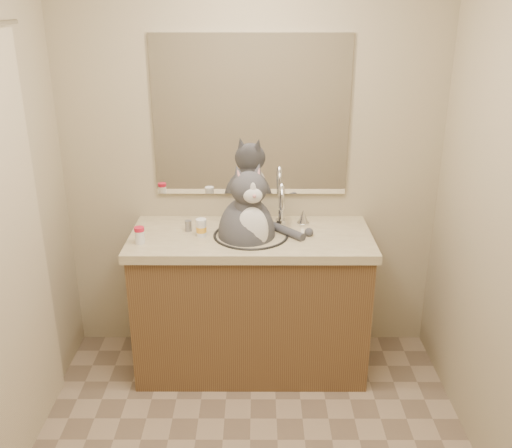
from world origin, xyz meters
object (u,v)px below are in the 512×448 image
Objects in this scene: pill_bottle_orange at (201,228)px; grey_canister at (188,226)px; pill_bottle_redcap at (140,235)px; cat at (248,229)px.

pill_bottle_orange reaches higher than grey_canister.
pill_bottle_redcap is at bearing -143.41° from grey_canister.
cat is 6.84× the size of pill_bottle_redcap.
pill_bottle_redcap is at bearing 173.97° from cat.
grey_canister is at bearing 151.47° from cat.
cat reaches higher than pill_bottle_redcap.
pill_bottle_orange is at bearing -42.82° from grey_canister.
pill_bottle_orange is (-0.25, -0.00, 0.01)m from cat.
pill_bottle_redcap is at bearing -162.09° from pill_bottle_orange.
pill_bottle_redcap is 0.93× the size of pill_bottle_orange.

